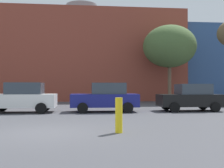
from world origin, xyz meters
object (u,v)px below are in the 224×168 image
object	(u,v)px
bare_tree_0	(169,47)
bollard_yellow_0	(119,115)
parked_car_3	(105,97)
parked_car_4	(191,98)
parked_car_2	(22,98)

from	to	relation	value
bare_tree_0	bollard_yellow_0	world-z (taller)	bare_tree_0
parked_car_3	bollard_yellow_0	size ratio (longest dim) A/B	3.53
bare_tree_0	parked_car_4	bearing A→B (deg)	-99.77
parked_car_4	bare_tree_0	size ratio (longest dim) A/B	0.52
parked_car_4	bare_tree_0	bearing A→B (deg)	-99.77
parked_car_2	bollard_yellow_0	distance (m)	8.99
parked_car_3	bollard_yellow_0	distance (m)	7.58
parked_car_2	bare_tree_0	size ratio (longest dim) A/B	0.54
parked_car_2	parked_car_4	world-z (taller)	parked_car_2
bollard_yellow_0	parked_car_4	bearing A→B (deg)	53.84
parked_car_4	bollard_yellow_0	bearing A→B (deg)	53.84
bare_tree_0	bollard_yellow_0	xyz separation A→B (m)	(-7.08, -16.55, -4.89)
parked_car_4	parked_car_3	bearing A→B (deg)	0.00
bollard_yellow_0	parked_car_2	bearing A→B (deg)	122.54
parked_car_2	parked_car_3	distance (m)	4.97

